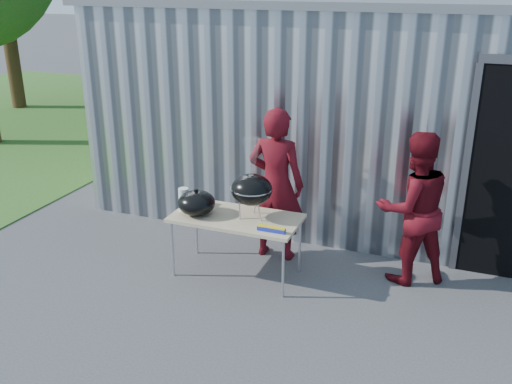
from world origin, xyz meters
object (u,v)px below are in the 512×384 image
at_px(kettle_grill, 252,184).
at_px(person_bystander, 413,208).
at_px(folding_table, 236,220).
at_px(person_cook, 276,185).

height_order(kettle_grill, person_bystander, person_bystander).
bearing_deg(folding_table, person_bystander, 17.90).
bearing_deg(person_cook, person_bystander, 179.24).
bearing_deg(kettle_grill, person_bystander, 18.50).
bearing_deg(person_cook, kettle_grill, 80.92).
bearing_deg(kettle_grill, folding_table, -168.15).
height_order(person_cook, person_bystander, person_cook).
bearing_deg(folding_table, person_cook, 66.92).
distance_m(kettle_grill, person_cook, 0.63).
xyz_separation_m(folding_table, kettle_grill, (0.18, 0.04, 0.45)).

